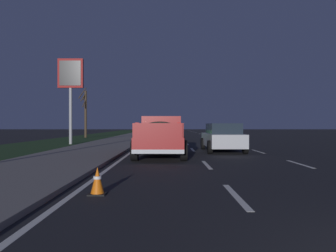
% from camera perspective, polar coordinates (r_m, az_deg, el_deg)
% --- Properties ---
extents(ground, '(144.00, 144.00, 0.00)m').
position_cam_1_polar(ground, '(29.65, 6.26, -2.60)').
color(ground, black).
extents(sidewalk_shoulder, '(108.00, 4.00, 0.12)m').
position_cam_1_polar(sidewalk_shoulder, '(29.80, -8.15, -2.47)').
color(sidewalk_shoulder, slate).
rests_on(sidewalk_shoulder, ground).
extents(grass_verge, '(108.00, 6.00, 0.01)m').
position_cam_1_polar(grass_verge, '(30.92, -17.36, -2.49)').
color(grass_verge, '#1E3819').
rests_on(grass_verge, ground).
extents(lane_markings, '(108.65, 7.04, 0.01)m').
position_cam_1_polar(lane_markings, '(33.01, 0.40, -2.31)').
color(lane_markings, silver).
rests_on(lane_markings, ground).
extents(pickup_truck, '(5.46, 2.35, 1.87)m').
position_cam_1_polar(pickup_truck, '(14.78, -1.25, -1.66)').
color(pickup_truck, maroon).
rests_on(pickup_truck, ground).
extents(sedan_silver, '(4.42, 2.06, 1.54)m').
position_cam_1_polar(sedan_silver, '(17.77, 9.74, -1.98)').
color(sedan_silver, '#B2B5BA').
rests_on(sedan_silver, ground).
extents(sedan_green, '(4.44, 2.10, 1.54)m').
position_cam_1_polar(sedan_green, '(29.37, -0.18, -1.10)').
color(sedan_green, '#14592D').
rests_on(sedan_green, ground).
extents(gas_price_sign, '(0.27, 1.90, 6.44)m').
position_cam_1_polar(gas_price_sign, '(25.29, -17.05, 7.83)').
color(gas_price_sign, '#99999E').
rests_on(gas_price_sign, ground).
extents(bare_tree_far, '(2.26, 1.21, 5.73)m').
position_cam_1_polar(bare_tree_far, '(37.53, -14.58, 2.43)').
color(bare_tree_far, '#423323').
rests_on(bare_tree_far, ground).
extents(traffic_cone_near, '(0.36, 0.36, 0.58)m').
position_cam_1_polar(traffic_cone_near, '(6.95, -12.53, -9.61)').
color(traffic_cone_near, black).
rests_on(traffic_cone_near, ground).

